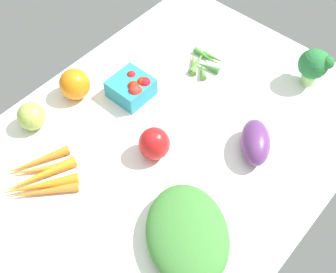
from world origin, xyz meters
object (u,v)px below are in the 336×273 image
eggplant (255,142)px  heirloom_tomato_green (32,116)px  carrot_bunch (39,178)px  bell_pepper_orange (75,84)px  bell_pepper_red (155,144)px  berry_basket (133,87)px  okra_pile (202,62)px  leafy_greens_clump (187,234)px  broccoli_head (314,64)px

eggplant → heirloom_tomato_green: same height
eggplant → carrot_bunch: eggplant is taller
bell_pepper_orange → bell_pepper_red: size_ratio=0.98×
berry_basket → bell_pepper_red: size_ratio=1.18×
carrot_bunch → bell_pepper_orange: bearing=-150.1°
okra_pile → bell_pepper_red: size_ratio=1.34×
leafy_greens_clump → heirloom_tomato_green: 48.51cm
carrot_bunch → okra_pile: bearing=175.1°
eggplant → berry_basket: bearing=63.5°
bell_pepper_orange → bell_pepper_red: bell_pepper_red is taller
carrot_bunch → heirloom_tomato_green: size_ratio=2.69×
okra_pile → berry_basket: 22.29cm
okra_pile → bell_pepper_orange: (30.89, -18.02, 3.22)cm
broccoli_head → carrot_bunch: (68.08, -30.47, -5.38)cm
broccoli_head → eggplant: bearing=3.4°
okra_pile → bell_pepper_red: bell_pepper_red is taller
broccoli_head → leafy_greens_clump: (56.82, 4.22, -3.40)cm
okra_pile → bell_pepper_red: (31.26, 10.39, 3.30)cm
leafy_greens_clump → bell_pepper_orange: bell_pepper_orange is taller
okra_pile → leafy_greens_clump: bearing=35.0°
leafy_greens_clump → carrot_bunch: bearing=-72.0°
eggplant → bell_pepper_orange: 48.30cm
eggplant → heirloom_tomato_green: bearing=86.1°
bell_pepper_orange → heirloom_tomato_green: 13.92cm
leafy_greens_clump → heirloom_tomato_green: heirloom_tomato_green is taller
eggplant → leafy_greens_clump: size_ratio=0.55×
eggplant → carrot_bunch: bearing=103.8°
okra_pile → carrot_bunch: (54.24, -4.61, 0.32)cm
berry_basket → leafy_greens_clump: bearing=59.3°
eggplant → bell_pepper_red: 23.73cm
berry_basket → okra_pile: bearing=162.7°
eggplant → bell_pepper_red: bell_pepper_red is taller
eggplant → broccoli_head: bearing=-33.5°
berry_basket → bell_pepper_red: bearing=59.3°
okra_pile → berry_basket: (21.18, -6.58, 2.24)cm
heirloom_tomato_green → berry_basket: bearing=153.4°
bell_pepper_orange → carrot_bunch: (23.36, 13.41, -2.90)cm
bell_pepper_orange → berry_basket: (-9.71, 11.44, -0.98)cm
eggplant → berry_basket: 34.71cm
leafy_greens_clump → bell_pepper_red: bearing=-120.8°
leafy_greens_clump → okra_pile: bearing=-145.0°
eggplant → heirloom_tomato_green: (29.90, -45.95, 0.03)cm
carrot_bunch → bell_pepper_red: bearing=146.9°
heirloom_tomato_green → bell_pepper_red: 31.81cm
leafy_greens_clump → bell_pepper_orange: 49.60cm
bell_pepper_red → bell_pepper_orange: bearing=-90.8°
okra_pile → carrot_bunch: bearing=-4.9°
carrot_bunch → broccoli_head: bearing=155.9°
bell_pepper_orange → heirloom_tomato_green: bearing=-1.6°
broccoli_head → eggplant: (28.73, 1.70, -3.09)cm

